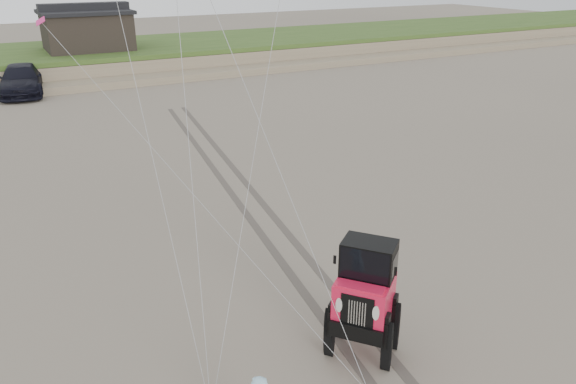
% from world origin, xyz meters
% --- Properties ---
extents(ground, '(160.00, 160.00, 0.00)m').
position_xyz_m(ground, '(0.00, 0.00, 0.00)').
color(ground, '#6B6054').
rests_on(ground, ground).
extents(dune_ridge, '(160.00, 14.25, 1.73)m').
position_xyz_m(dune_ridge, '(0.00, 37.50, 0.82)').
color(dune_ridge, '#7A6B54').
rests_on(dune_ridge, ground).
extents(cabin, '(6.40, 5.40, 3.35)m').
position_xyz_m(cabin, '(2.00, 37.00, 3.24)').
color(cabin, black).
rests_on(cabin, dune_ridge).
extents(truck_c, '(3.41, 6.51, 1.80)m').
position_xyz_m(truck_c, '(-3.33, 31.23, 0.90)').
color(truck_c, black).
rests_on(truck_c, ground).
extents(jeep, '(5.88, 5.45, 2.09)m').
position_xyz_m(jeep, '(0.71, -0.29, 1.05)').
color(jeep, red).
rests_on(jeep, ground).
extents(tire_tracks, '(5.22, 29.74, 0.01)m').
position_xyz_m(tire_tracks, '(2.00, 8.00, 0.00)').
color(tire_tracks, '#4C443D').
rests_on(tire_tracks, ground).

